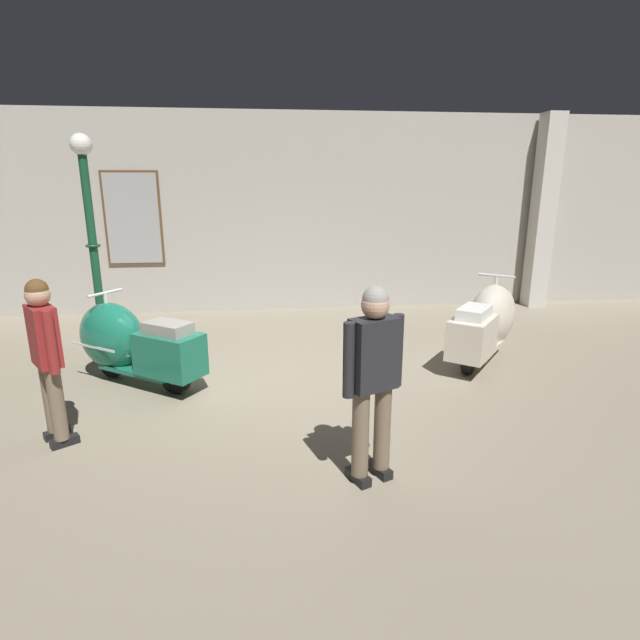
# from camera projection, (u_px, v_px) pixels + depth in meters

# --- Properties ---
(ground_plane) EXTENTS (60.00, 60.00, 0.00)m
(ground_plane) POSITION_uv_depth(u_px,v_px,m) (285.00, 385.00, 6.13)
(ground_plane) COLOR gray
(showroom_back_wall) EXTENTS (18.00, 0.63, 3.62)m
(showroom_back_wall) POSITION_uv_depth(u_px,v_px,m) (282.00, 214.00, 9.38)
(showroom_back_wall) COLOR #ADA89E
(showroom_back_wall) RESTS_ON ground
(scooter_0) EXTENTS (1.78, 1.46, 1.11)m
(scooter_0) POSITION_uv_depth(u_px,v_px,m) (129.00, 343.00, 6.09)
(scooter_0) COLOR black
(scooter_0) RESTS_ON ground
(scooter_1) EXTENTS (1.58, 1.77, 1.13)m
(scooter_1) POSITION_uv_depth(u_px,v_px,m) (487.00, 322.00, 6.95)
(scooter_1) COLOR black
(scooter_1) RESTS_ON ground
(lamppost) EXTENTS (0.28, 0.28, 2.98)m
(lamppost) POSITION_uv_depth(u_px,v_px,m) (93.00, 244.00, 6.61)
(lamppost) COLOR #144728
(lamppost) RESTS_ON ground
(visitor_0) EXTENTS (0.39, 0.45, 1.57)m
(visitor_0) POSITION_uv_depth(u_px,v_px,m) (46.00, 351.00, 4.54)
(visitor_0) COLOR black
(visitor_0) RESTS_ON ground
(visitor_1) EXTENTS (0.52, 0.37, 1.64)m
(visitor_1) POSITION_uv_depth(u_px,v_px,m) (373.00, 372.00, 3.94)
(visitor_1) COLOR black
(visitor_1) RESTS_ON ground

